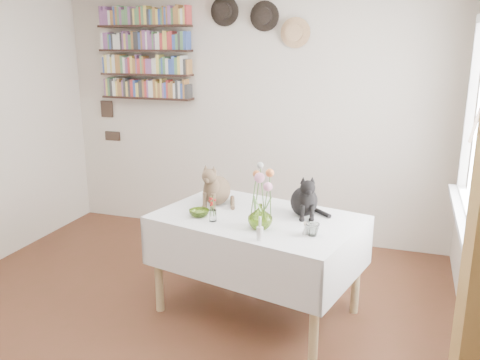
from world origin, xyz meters
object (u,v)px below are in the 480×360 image
(dining_table, at_px, (257,241))
(flower_vase, at_px, (260,216))
(tabby_cat, at_px, (217,183))
(black_cat, at_px, (304,194))
(bookshelf_unit, at_px, (146,54))

(dining_table, height_order, flower_vase, flower_vase)
(dining_table, distance_m, tabby_cat, 0.56)
(dining_table, xyz_separation_m, black_cat, (0.31, 0.14, 0.35))
(dining_table, relative_size, flower_vase, 9.20)
(dining_table, height_order, tabby_cat, tabby_cat)
(tabby_cat, xyz_separation_m, bookshelf_unit, (-1.26, 1.28, 0.91))
(flower_vase, bearing_deg, tabby_cat, 138.74)
(dining_table, relative_size, black_cat, 4.98)
(dining_table, xyz_separation_m, bookshelf_unit, (-1.65, 1.47, 1.27))
(black_cat, bearing_deg, flower_vase, -142.87)
(bookshelf_unit, bearing_deg, dining_table, -41.73)
(tabby_cat, relative_size, flower_vase, 1.95)
(black_cat, height_order, flower_vase, black_cat)
(black_cat, bearing_deg, bookshelf_unit, 124.03)
(tabby_cat, bearing_deg, dining_table, -20.73)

